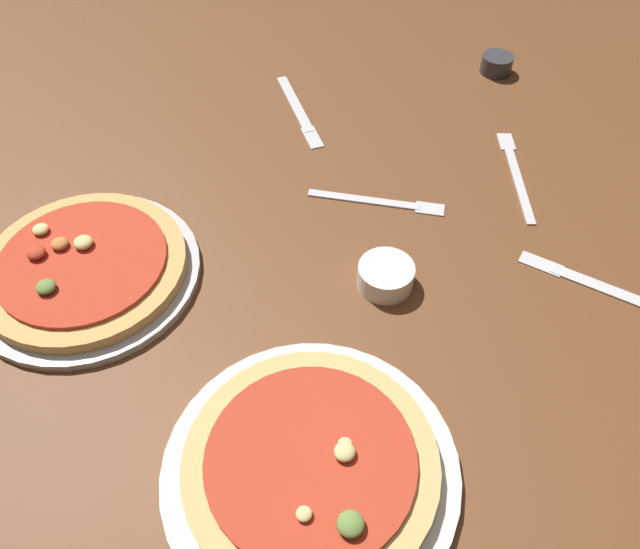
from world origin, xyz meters
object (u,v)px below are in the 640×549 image
at_px(fork_spare, 516,173).
at_px(fork_left, 380,201).
at_px(pizza_plate_near, 311,466).
at_px(knife_right, 299,110).
at_px(pizza_plate_far, 85,268).
at_px(knife_spare, 594,283).
at_px(ramekin_sauce, 386,276).
at_px(ramekin_butter, 497,64).

bearing_deg(fork_spare, fork_left, -179.40).
relative_size(pizza_plate_near, knife_right, 1.46).
height_order(knife_right, fork_spare, same).
height_order(fork_left, knife_right, same).
bearing_deg(knife_right, pizza_plate_far, -142.45).
bearing_deg(fork_spare, knife_right, 138.25).
distance_m(fork_left, knife_right, 0.27).
xyz_separation_m(fork_left, knife_spare, (0.23, -0.24, 0.00)).
xyz_separation_m(pizza_plate_far, fork_spare, (0.68, 0.03, -0.01)).
relative_size(ramekin_sauce, ramekin_butter, 1.31).
relative_size(fork_left, knife_right, 0.88).
bearing_deg(knife_spare, fork_left, 133.76).
bearing_deg(fork_left, fork_spare, 0.60).
height_order(ramekin_sauce, fork_spare, ramekin_sauce).
distance_m(pizza_plate_near, ramekin_butter, 0.88).
relative_size(fork_left, knife_spare, 1.19).
height_order(fork_spare, knife_spare, same).
xyz_separation_m(pizza_plate_near, knife_right, (0.16, 0.65, -0.01)).
relative_size(ramekin_butter, knife_spare, 0.35).
bearing_deg(knife_right, fork_spare, -41.75).
distance_m(fork_left, knife_spare, 0.33).
height_order(ramekin_butter, knife_spare, ramekin_butter).
bearing_deg(pizza_plate_near, knife_right, 76.31).
bearing_deg(pizza_plate_far, knife_spare, -17.37).
distance_m(pizza_plate_near, fork_left, 0.45).
xyz_separation_m(knife_right, fork_spare, (0.29, -0.26, -0.00)).
relative_size(pizza_plate_far, ramekin_sauce, 4.05).
distance_m(pizza_plate_far, fork_spare, 0.68).
relative_size(ramekin_sauce, knife_spare, 0.46).
relative_size(ramekin_butter, fork_spare, 0.27).
bearing_deg(fork_left, ramekin_sauce, -107.04).
height_order(pizza_plate_far, ramekin_sauce, pizza_plate_far).
bearing_deg(ramekin_sauce, pizza_plate_far, 161.98).
bearing_deg(ramekin_sauce, knife_spare, -16.43).
height_order(pizza_plate_far, ramekin_butter, pizza_plate_far).
relative_size(pizza_plate_near, fork_spare, 1.49).
xyz_separation_m(fork_left, knife_right, (-0.06, 0.27, 0.00)).
height_order(knife_right, knife_spare, same).
height_order(pizza_plate_far, fork_left, pizza_plate_far).
bearing_deg(pizza_plate_far, fork_left, 3.71).
distance_m(ramekin_sauce, fork_left, 0.16).
distance_m(ramekin_sauce, knife_right, 0.42).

